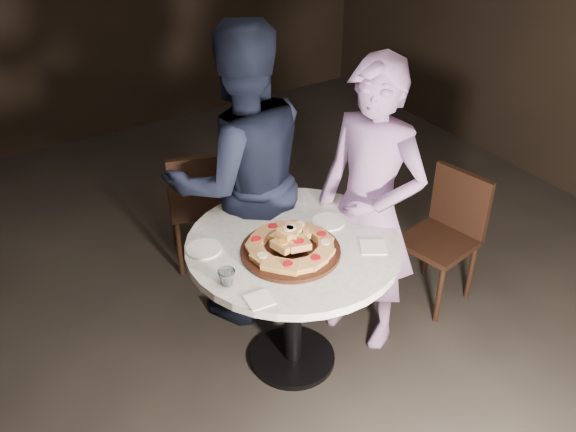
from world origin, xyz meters
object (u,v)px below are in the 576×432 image
at_px(table, 293,266).
at_px(focaccia_pile, 291,243).
at_px(serving_board, 291,251).
at_px(diner_navy, 241,179).
at_px(chair_far, 201,200).
at_px(chair_right, 447,228).
at_px(diner_teal, 370,210).
at_px(water_glass, 227,278).

bearing_deg(table, focaccia_pile, -130.97).
distance_m(serving_board, diner_navy, 0.65).
xyz_separation_m(serving_board, chair_far, (0.06, 1.16, -0.32)).
distance_m(serving_board, chair_far, 1.21).
distance_m(table, chair_far, 1.10).
height_order(table, chair_right, chair_right).
xyz_separation_m(diner_navy, diner_teal, (0.47, -0.58, -0.06)).
bearing_deg(table, water_glass, -165.03).
bearing_deg(serving_board, diner_teal, 7.07).
bearing_deg(chair_right, focaccia_pile, -96.72).
height_order(chair_far, chair_right, chair_far).
xyz_separation_m(chair_far, diner_teal, (0.49, -1.09, 0.34)).
relative_size(diner_navy, diner_teal, 1.07).
bearing_deg(chair_far, table, 108.79).
relative_size(water_glass, chair_right, 0.10).
relative_size(serving_board, chair_right, 0.59).
height_order(focaccia_pile, chair_right, focaccia_pile).
distance_m(table, serving_board, 0.19).
relative_size(water_glass, chair_far, 0.09).
relative_size(focaccia_pile, chair_right, 0.53).
relative_size(chair_right, diner_navy, 0.46).
relative_size(focaccia_pile, chair_far, 0.50).
bearing_deg(focaccia_pile, chair_far, 87.44).
relative_size(chair_right, diner_teal, 0.49).
relative_size(focaccia_pile, water_glass, 5.36).
relative_size(chair_far, diner_teal, 0.52).
distance_m(table, diner_teal, 0.52).
bearing_deg(water_glass, serving_board, 7.27).
relative_size(table, focaccia_pile, 3.11).
relative_size(serving_board, diner_teal, 0.29).
bearing_deg(chair_right, diner_navy, -127.32).
height_order(chair_far, diner_navy, diner_navy).
xyz_separation_m(table, chair_far, (-0.01, 1.09, -0.16)).
bearing_deg(focaccia_pile, diner_navy, 82.83).
xyz_separation_m(table, chair_right, (1.14, 0.02, -0.18)).
xyz_separation_m(focaccia_pile, chair_far, (0.05, 1.16, -0.37)).
height_order(focaccia_pile, chair_far, focaccia_pile).
xyz_separation_m(water_glass, diner_navy, (0.46, 0.69, 0.05)).
bearing_deg(table, diner_navy, 87.70).
bearing_deg(diner_navy, focaccia_pile, 92.18).
relative_size(focaccia_pile, diner_navy, 0.24).
height_order(serving_board, focaccia_pile, focaccia_pile).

